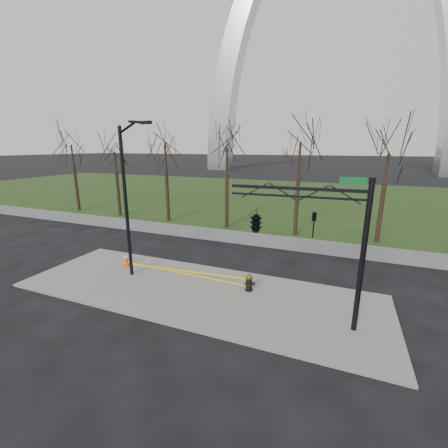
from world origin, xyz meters
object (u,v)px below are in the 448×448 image
at_px(street_light, 128,193).
at_px(traffic_signal_mast, 275,222).
at_px(fire_hydrant, 249,283).
at_px(traffic_cone, 126,259).

bearing_deg(street_light, traffic_signal_mast, 6.80).
bearing_deg(traffic_signal_mast, fire_hydrant, 128.60).
distance_m(fire_hydrant, traffic_signal_mast, 4.28).
distance_m(fire_hydrant, street_light, 7.69).
height_order(traffic_cone, traffic_signal_mast, traffic_signal_mast).
xyz_separation_m(traffic_cone, traffic_signal_mast, (9.27, -2.01, 3.66)).
height_order(fire_hydrant, street_light, street_light).
bearing_deg(fire_hydrant, traffic_cone, 164.83).
bearing_deg(street_light, traffic_cone, 158.37).
height_order(traffic_cone, street_light, street_light).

